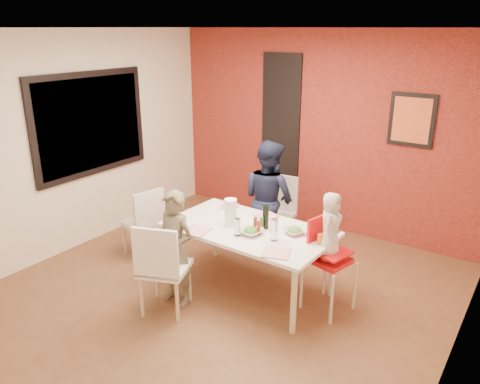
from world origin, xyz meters
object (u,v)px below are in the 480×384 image
Objects in this scene: chair_far at (278,208)px; chair_left at (146,220)px; child_near at (175,249)px; child_far at (269,199)px; toddler at (330,226)px; wine_bottle at (266,217)px; paper_towel_roll at (231,212)px; high_chair at (327,255)px; dining_table at (249,233)px; chair_near at (161,265)px.

chair_far reaches higher than chair_left.
child_far is (0.20, 1.48, 0.12)m from child_near.
child_far is at bearing 48.62° from toddler.
wine_bottle is 0.84× the size of paper_towel_roll.
child_far is at bearing 70.57° from high_chair.
dining_table is 0.79m from child_near.
wine_bottle is (0.15, 0.09, 0.19)m from dining_table.
chair_left is 1.31m from paper_towel_roll.
child_near reaches higher than chair_near.
paper_towel_roll is at bearing 91.36° from toddler.
wine_bottle is at bearing 22.18° from paper_towel_roll.
child_near is at bearing 73.18° from chair_left.
dining_table is at bearing 122.39° from child_far.
toddler is (1.29, 1.00, 0.37)m from chair_near.
child_far reaches higher than paper_towel_roll.
high_chair is at bearing 9.47° from dining_table.
chair_near is at bearing -106.63° from paper_towel_roll.
dining_table is 0.84m from high_chair.
chair_far is at bearing -73.57° from child_far.
child_far reaches higher than dining_table.
wine_bottle is at bearing 108.41° from chair_left.
dining_table is at bearing 105.65° from chair_left.
dining_table is 6.00× the size of paper_towel_roll.
child_far reaches higher than high_chair.
high_chair is at bearing 57.50° from toddler.
high_chair is 1.43× the size of toddler.
paper_towel_roll is at bearing 63.73° from child_near.
child_near is (-0.03, 0.24, 0.06)m from chair_near.
chair_left is at bearing 86.56° from toddler.
dining_table is at bearing 52.65° from child_near.
paper_towel_roll reaches higher than high_chair.
high_chair is at bearing 4.43° from wine_bottle.
high_chair is (1.11, -0.96, 0.06)m from chair_far.
toddler is (0.02, -0.01, 0.33)m from high_chair.
paper_towel_roll is at bearing 114.28° from high_chair.
paper_towel_roll is (-1.05, -0.18, -0.04)m from toddler.
wine_bottle reaches higher than chair_far.
chair_near is 1.00× the size of high_chair.
child_far is at bearing -116.81° from chair_near.
child_near is 0.98m from wine_bottle.
chair_near is 1.09× the size of chair_left.
toddler is at bearing 161.93° from child_far.
child_far reaches higher than toddler.
chair_near is at bearing 142.18° from high_chair.
chair_near is 1.62m from high_chair.
paper_towel_roll reaches higher than chair_left.
chair_near is 3.30× the size of paper_towel_roll.
dining_table is 1.83× the size of high_chair.
paper_towel_roll is at bearing -127.90° from chair_near.
child_near reaches higher than paper_towel_roll.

